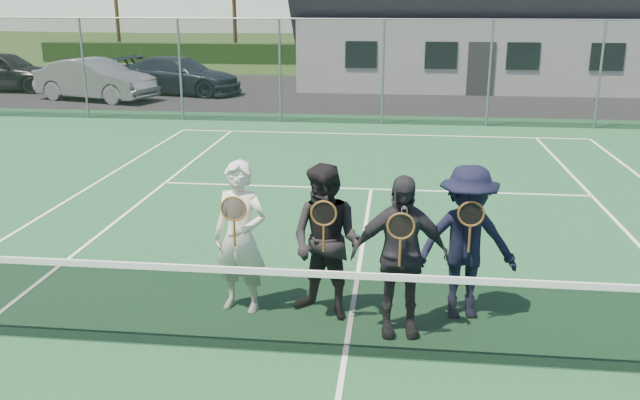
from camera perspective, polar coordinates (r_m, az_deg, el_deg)
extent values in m
plane|color=#264117|center=(26.46, 5.61, 8.84)|extent=(220.00, 220.00, 0.00)
cube|color=#1C4C2B|center=(7.18, 2.11, -13.11)|extent=(30.00, 30.00, 0.02)
cube|color=black|center=(26.83, -3.07, 9.01)|extent=(40.00, 12.00, 0.01)
cube|color=black|center=(38.34, 6.02, 12.07)|extent=(40.00, 1.20, 1.10)
imported|color=black|center=(29.99, -25.15, 9.81)|extent=(4.74, 2.12, 1.58)
imported|color=gray|center=(26.00, -18.38, 9.59)|extent=(4.75, 2.76, 1.48)
imported|color=black|center=(26.93, -11.74, 10.22)|extent=(5.16, 2.94, 1.41)
cube|color=white|center=(18.45, 5.07, 5.52)|extent=(10.97, 0.06, 0.01)
cube|color=white|center=(13.12, 4.34, 0.92)|extent=(8.23, 0.06, 0.01)
cube|color=white|center=(7.18, 2.11, -13.01)|extent=(0.06, 12.80, 0.01)
cube|color=black|center=(6.96, 2.15, -9.76)|extent=(11.60, 0.02, 0.88)
cube|color=white|center=(6.77, 2.20, -6.35)|extent=(11.60, 0.03, 0.07)
cylinder|color=slate|center=(21.97, -19.27, 10.35)|extent=(0.07, 0.07, 3.00)
cylinder|color=slate|center=(20.85, -11.69, 10.63)|extent=(0.07, 0.07, 3.00)
cylinder|color=slate|center=(20.13, -3.40, 10.73)|extent=(0.07, 0.07, 3.00)
cylinder|color=slate|center=(19.83, 5.32, 10.60)|extent=(0.07, 0.07, 3.00)
cylinder|color=slate|center=(19.99, 14.09, 10.23)|extent=(0.07, 0.07, 3.00)
cylinder|color=slate|center=(20.59, 22.51, 9.65)|extent=(0.07, 0.07, 3.00)
cube|color=black|center=(19.83, 5.32, 10.60)|extent=(30.00, 0.03, 3.00)
cylinder|color=slate|center=(19.73, 5.44, 14.94)|extent=(30.00, 0.04, 0.04)
cube|color=silver|center=(30.50, 13.55, 12.15)|extent=(15.00, 8.00, 2.80)
cube|color=#2D2D33|center=(26.50, 13.39, 10.66)|extent=(1.00, 0.06, 2.00)
cube|color=black|center=(26.32, 3.47, 12.13)|extent=(1.20, 0.06, 1.00)
cube|color=black|center=(26.33, 10.15, 11.91)|extent=(1.20, 0.06, 1.00)
cube|color=black|center=(26.67, 16.72, 11.54)|extent=(1.20, 0.06, 1.00)
cube|color=black|center=(27.34, 23.03, 11.04)|extent=(1.20, 0.06, 1.00)
cylinder|color=#3C2A16|center=(42.56, -16.65, 13.79)|extent=(0.22, 0.22, 3.85)
cylinder|color=#382014|center=(40.38, -7.18, 14.22)|extent=(0.22, 0.22, 3.85)
cylinder|color=#362613|center=(39.28, 9.11, 14.08)|extent=(0.22, 0.22, 3.85)
cylinder|color=#362413|center=(40.91, 23.62, 13.03)|extent=(0.22, 0.22, 3.85)
imported|color=silver|center=(7.88, -6.73, -3.14)|extent=(0.74, 0.57, 1.80)
torus|color=brown|center=(7.50, -7.30, -0.74)|extent=(0.29, 0.02, 0.29)
cylinder|color=black|center=(7.50, -7.30, -0.74)|extent=(0.25, 0.00, 0.25)
cylinder|color=brown|center=(7.59, -7.22, -2.76)|extent=(0.03, 0.03, 0.32)
imported|color=black|center=(7.68, 0.53, -3.58)|extent=(1.08, 0.98, 1.80)
torus|color=brown|center=(7.28, 0.32, -1.14)|extent=(0.29, 0.02, 0.29)
cylinder|color=black|center=(7.28, 0.32, -1.14)|extent=(0.25, 0.00, 0.25)
cylinder|color=brown|center=(7.37, 0.31, -3.21)|extent=(0.03, 0.03, 0.32)
imported|color=#26252B|center=(7.33, 6.72, -4.70)|extent=(1.10, 0.56, 1.80)
torus|color=brown|center=(6.93, 6.83, -2.20)|extent=(0.29, 0.02, 0.29)
cylinder|color=black|center=(6.93, 6.83, -2.20)|extent=(0.25, 0.00, 0.25)
cylinder|color=brown|center=(7.03, 6.75, -4.36)|extent=(0.03, 0.03, 0.32)
imported|color=black|center=(7.84, 12.22, -3.54)|extent=(1.25, 0.83, 1.80)
torus|color=brown|center=(7.44, 12.61, -1.15)|extent=(0.29, 0.02, 0.29)
cylinder|color=black|center=(7.44, 12.61, -1.15)|extent=(0.25, 0.00, 0.25)
cylinder|color=brown|center=(7.53, 12.47, -3.18)|extent=(0.03, 0.03, 0.32)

